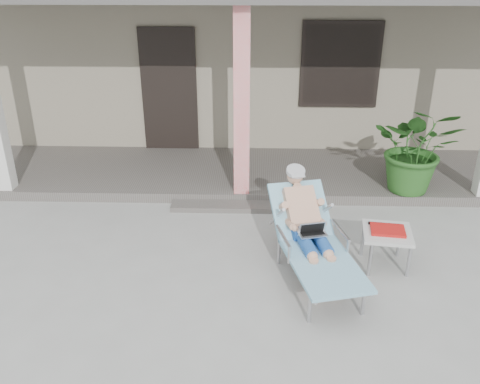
{
  "coord_description": "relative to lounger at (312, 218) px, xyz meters",
  "views": [
    {
      "loc": [
        0.18,
        -4.66,
        3.3
      ],
      "look_at": [
        0.02,
        0.6,
        0.85
      ],
      "focal_mm": 38.0,
      "sensor_mm": 36.0,
      "label": 1
    }
  ],
  "objects": [
    {
      "name": "lounger",
      "position": [
        0.0,
        0.0,
        0.0
      ],
      "size": [
        1.05,
        1.82,
        1.14
      ],
      "rotation": [
        0.0,
        0.0,
        0.24
      ],
      "color": "#B7B7BC",
      "rests_on": "ground"
    },
    {
      "name": "ground",
      "position": [
        -0.82,
        -0.27,
        -0.7
      ],
      "size": [
        60.0,
        60.0,
        0.0
      ],
      "primitive_type": "plane",
      "color": "#9E9E99",
      "rests_on": "ground"
    },
    {
      "name": "potted_palm",
      "position": [
        1.69,
        1.98,
        0.1
      ],
      "size": [
        1.45,
        1.35,
        1.31
      ],
      "primitive_type": "imported",
      "rotation": [
        0.0,
        0.0,
        -0.33
      ],
      "color": "#26591E",
      "rests_on": "porch_deck"
    },
    {
      "name": "porch_deck",
      "position": [
        -0.82,
        2.73,
        -0.63
      ],
      "size": [
        10.0,
        2.0,
        0.15
      ],
      "primitive_type": "cube",
      "color": "#605B56",
      "rests_on": "ground"
    },
    {
      "name": "porch_step",
      "position": [
        -0.82,
        1.58,
        -0.67
      ],
      "size": [
        2.0,
        0.3,
        0.07
      ],
      "primitive_type": "cube",
      "color": "#605B56",
      "rests_on": "ground"
    },
    {
      "name": "house",
      "position": [
        -0.82,
        6.22,
        0.96
      ],
      "size": [
        10.4,
        5.4,
        3.3
      ],
      "color": "gray",
      "rests_on": "ground"
    },
    {
      "name": "side_table",
      "position": [
        0.89,
        0.16,
        -0.29
      ],
      "size": [
        0.61,
        0.61,
        0.49
      ],
      "rotation": [
        0.0,
        0.0,
        -0.13
      ],
      "color": "beige",
      "rests_on": "ground"
    }
  ]
}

